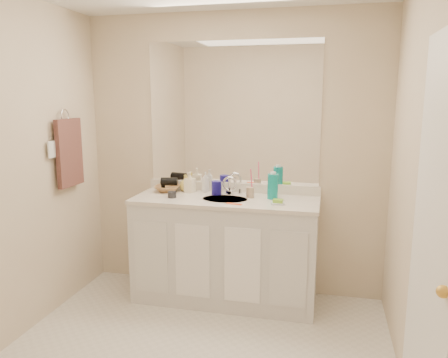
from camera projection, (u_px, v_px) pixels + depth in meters
name	position (u px, v px, depth m)	size (l,w,h in m)	color
wall_back	(233.00, 155.00, 3.78)	(2.60, 0.02, 2.40)	beige
wall_front	(46.00, 267.00, 1.30)	(2.60, 0.02, 2.40)	beige
wall_right	(425.00, 195.00, 2.24)	(0.02, 2.60, 2.40)	beige
vanity_cabinet	(225.00, 251.00, 3.66)	(1.50, 0.55, 0.85)	silver
countertop	(225.00, 200.00, 3.58)	(1.52, 0.57, 0.03)	silver
backsplash	(232.00, 187.00, 3.82)	(1.52, 0.03, 0.08)	silver
sink_basin	(225.00, 200.00, 3.56)	(0.37, 0.37, 0.02)	#BAB4A2
faucet	(230.00, 188.00, 3.72)	(0.02, 0.02, 0.11)	silver
mirror	(233.00, 113.00, 3.71)	(1.48, 0.01, 1.20)	white
blue_mug	(216.00, 188.00, 3.71)	(0.08, 0.08, 0.12)	navy
tan_cup	(250.00, 192.00, 3.60)	(0.06, 0.06, 0.09)	tan
toothbrush	(251.00, 180.00, 3.57)	(0.01, 0.01, 0.18)	#FF437B
mouthwash_bottle	(273.00, 186.00, 3.54)	(0.09, 0.09, 0.20)	#0C928F
soap_dish	(278.00, 203.00, 3.38)	(0.10, 0.08, 0.01)	silver
green_soap	(278.00, 201.00, 3.38)	(0.08, 0.05, 0.03)	#89CD32
orange_comb	(234.00, 204.00, 3.38)	(0.12, 0.03, 0.01)	#FA4E1A
dark_jar	(172.00, 195.00, 3.60)	(0.07, 0.07, 0.05)	#232328
soap_bottle_white	(205.00, 182.00, 3.81)	(0.07, 0.07, 0.18)	silver
soap_bottle_cream	(190.00, 182.00, 3.80)	(0.08, 0.08, 0.18)	#FFF3CF
soap_bottle_yellow	(186.00, 183.00, 3.84)	(0.11, 0.11, 0.15)	#D8BF54
wicker_basket	(167.00, 188.00, 3.83)	(0.22, 0.22, 0.05)	olive
hair_dryer	(169.00, 182.00, 3.81)	(0.07, 0.07, 0.14)	black
towel_ring	(65.00, 116.00, 3.51)	(0.11, 0.11, 0.01)	silver
hand_towel	(69.00, 153.00, 3.56)	(0.04, 0.32, 0.55)	#3B2220
switch_plate	(52.00, 149.00, 3.36)	(0.01, 0.09, 0.13)	white
door	(433.00, 252.00, 2.00)	(0.02, 0.82, 2.00)	white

